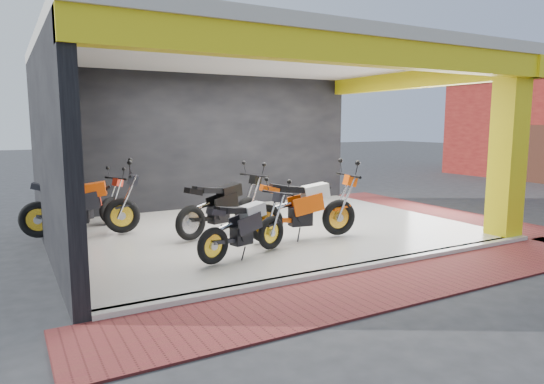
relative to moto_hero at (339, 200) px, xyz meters
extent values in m
plane|color=#2D2D30|center=(-0.80, -0.67, -0.81)|extent=(80.00, 80.00, 0.00)
cube|color=silver|center=(-0.80, 1.33, -0.76)|extent=(8.00, 6.00, 0.10)
cube|color=beige|center=(-0.80, 1.33, 2.79)|extent=(8.40, 6.40, 0.20)
cube|color=black|center=(-0.80, 4.43, 0.94)|extent=(8.20, 0.20, 3.50)
cube|color=black|center=(-4.90, 1.33, 0.94)|extent=(0.20, 6.20, 3.50)
cube|color=yellow|center=(2.95, -1.42, 0.94)|extent=(0.50, 0.50, 3.50)
cube|color=yellow|center=(-0.80, -1.67, 2.49)|extent=(8.40, 0.30, 0.40)
cube|color=yellow|center=(3.20, 1.33, 2.49)|extent=(0.30, 6.40, 0.40)
cube|color=silver|center=(-0.80, -1.69, -0.76)|extent=(8.00, 0.20, 0.10)
cube|color=maroon|center=(-0.80, -2.47, -0.80)|extent=(9.00, 1.40, 0.03)
cube|color=maroon|center=(4.00, 1.33, -0.80)|extent=(1.40, 7.00, 0.03)
cube|color=#3F1E14|center=(12.18, 3.83, 0.29)|extent=(0.06, 1.00, 2.20)
camera|label=1|loc=(-5.57, -7.36, 1.46)|focal=32.00mm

